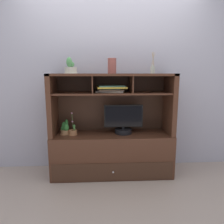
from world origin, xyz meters
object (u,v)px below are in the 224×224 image
(media_console, at_px, (112,143))
(potted_orchid, at_px, (73,132))
(potted_fern, at_px, (65,129))
(magazine_stack_left, at_px, (111,88))
(ceramic_vase, at_px, (112,66))
(potted_succulent, at_px, (71,68))
(tv_monitor, at_px, (123,122))
(diffuser_bottle, at_px, (153,70))

(media_console, xyz_separation_m, potted_orchid, (-0.52, -0.03, 0.17))
(potted_fern, relative_size, magazine_stack_left, 0.49)
(magazine_stack_left, relative_size, ceramic_vase, 2.06)
(potted_orchid, height_order, potted_succulent, potted_succulent)
(tv_monitor, relative_size, potted_fern, 2.65)
(media_console, distance_m, ceramic_vase, 1.03)
(ceramic_vase, bearing_deg, diffuser_bottle, -2.74)
(potted_succulent, bearing_deg, tv_monitor, 1.61)
(ceramic_vase, bearing_deg, media_console, 90.00)
(tv_monitor, relative_size, potted_orchid, 1.74)
(media_console, distance_m, potted_succulent, 1.13)
(magazine_stack_left, xyz_separation_m, potted_succulent, (-0.50, -0.01, 0.26))
(ceramic_vase, bearing_deg, potted_orchid, -177.60)
(media_console, relative_size, potted_fern, 8.20)
(media_console, relative_size, ceramic_vase, 8.31)
(potted_fern, distance_m, ceramic_vase, 1.03)
(potted_fern, bearing_deg, potted_orchid, -15.33)
(media_console, distance_m, diffuser_bottle, 1.11)
(potted_fern, xyz_separation_m, ceramic_vase, (0.62, -0.01, 0.82))
(diffuser_bottle, bearing_deg, ceramic_vase, 177.26)
(potted_fern, bearing_deg, diffuser_bottle, -1.59)
(potted_succulent, distance_m, ceramic_vase, 0.52)
(diffuser_bottle, bearing_deg, potted_orchid, 179.83)
(magazine_stack_left, relative_size, diffuser_bottle, 1.49)
(potted_orchid, distance_m, ceramic_vase, 1.00)
(diffuser_bottle, height_order, ceramic_vase, diffuser_bottle)
(potted_fern, height_order, diffuser_bottle, diffuser_bottle)
(diffuser_bottle, bearing_deg, media_console, 176.58)
(potted_orchid, height_order, potted_fern, potted_orchid)
(diffuser_bottle, distance_m, ceramic_vase, 0.52)
(potted_fern, relative_size, potted_succulent, 0.98)
(media_console, xyz_separation_m, potted_succulent, (-0.52, -0.02, 1.00))
(media_console, relative_size, potted_orchid, 5.38)
(magazine_stack_left, distance_m, ceramic_vase, 0.29)
(tv_monitor, distance_m, potted_succulent, 0.97)
(potted_orchid, distance_m, magazine_stack_left, 0.76)
(magazine_stack_left, bearing_deg, diffuser_bottle, -2.79)
(media_console, distance_m, potted_orchid, 0.54)
(media_console, height_order, magazine_stack_left, media_console)
(media_console, bearing_deg, diffuser_bottle, -3.42)
(potted_fern, bearing_deg, tv_monitor, 0.08)
(tv_monitor, xyz_separation_m, potted_succulent, (-0.67, -0.02, 0.70))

